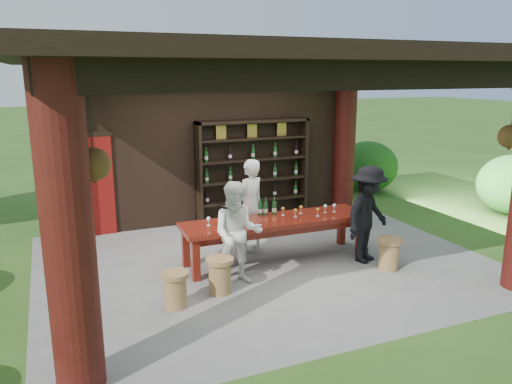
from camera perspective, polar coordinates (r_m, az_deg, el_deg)
name	(u,v)px	position (r m, az deg, el deg)	size (l,w,h in m)	color
ground	(265,262)	(8.64, 1.04, -8.01)	(90.00, 90.00, 0.00)	#2D5119
pavilion	(255,135)	(8.49, -0.15, 6.48)	(7.50, 6.00, 3.60)	slate
wine_shelf	(253,170)	(10.80, -0.35, 2.48)	(2.49, 0.38, 2.19)	black
tasting_table	(276,225)	(8.52, 2.27, -3.84)	(3.25, 0.88, 0.75)	#53160B
stool_near_left	(220,274)	(7.43, -4.15, -9.38)	(0.41, 0.41, 0.54)	olive
stool_near_right	(389,253)	(8.53, 14.96, -6.77)	(0.40, 0.40, 0.53)	olive
stool_far_left	(175,289)	(7.07, -9.20, -10.87)	(0.39, 0.39, 0.51)	olive
host	(250,206)	(8.92, -0.71, -1.59)	(0.62, 0.40, 1.69)	silver
guest_woman	(237,233)	(7.57, -2.15, -4.75)	(0.78, 0.61, 1.60)	white
guest_man	(368,214)	(8.64, 12.68, -2.52)	(1.08, 0.62, 1.67)	black
table_bottles	(267,206)	(8.67, 1.23, -1.63)	(0.33, 0.12, 0.31)	#194C1E
table_glasses	(296,212)	(8.65, 4.60, -2.25)	(2.38, 0.35, 0.15)	silver
napkin_basket	(235,220)	(8.19, -2.41, -3.17)	(0.26, 0.18, 0.14)	#BF6672
shrubs	(329,213)	(9.62, 8.32, -2.43)	(14.21, 7.83, 1.36)	#194C14
trees	(426,62)	(10.67, 18.90, 13.88)	(20.33, 10.26, 4.80)	#3F2819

